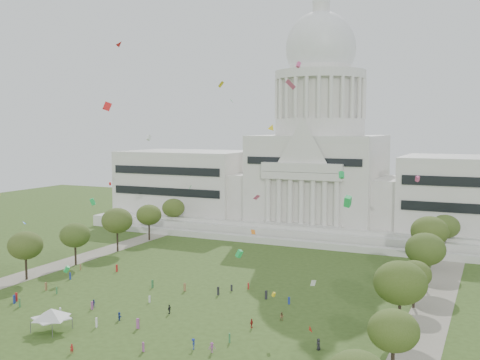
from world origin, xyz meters
name	(u,v)px	position (x,y,z in m)	size (l,w,h in m)	color
ground	(138,330)	(0.00, 0.00, 0.00)	(400.00, 400.00, 0.00)	#334B19
capitol	(319,169)	(0.00, 113.59, 22.30)	(160.00, 64.50, 91.30)	silver
path_left	(54,267)	(-48.00, 30.00, 0.02)	(8.00, 160.00, 0.04)	gray
path_right	(429,317)	(48.00, 30.00, 0.02)	(8.00, 160.00, 0.04)	gray
row_tree_r_1	(394,331)	(46.22, -1.75, 7.66)	(7.58, 7.58, 10.78)	black
row_tree_l_2	(25,245)	(-45.04, 17.30, 8.51)	(8.42, 8.42, 11.97)	black
row_tree_r_2	(400,283)	(44.17, 17.44, 9.66)	(9.55, 9.55, 13.58)	black
row_tree_l_3	(75,235)	(-44.09, 33.92, 8.21)	(8.12, 8.12, 11.55)	black
row_tree_r_3	(414,274)	(44.40, 34.48, 7.08)	(7.01, 7.01, 9.98)	black
row_tree_l_4	(117,221)	(-44.08, 52.42, 9.39)	(9.29, 9.29, 13.21)	black
row_tree_r_4	(425,249)	(44.76, 50.04, 9.29)	(9.19, 9.19, 13.06)	black
row_tree_l_5	(149,215)	(-45.22, 71.01, 8.42)	(8.33, 8.33, 11.85)	black
row_tree_r_5	(430,231)	(43.49, 70.19, 9.93)	(9.82, 9.82, 13.96)	black
row_tree_l_6	(173,208)	(-46.87, 89.14, 8.27)	(8.19, 8.19, 11.64)	black
row_tree_r_6	(445,227)	(45.96, 88.13, 8.51)	(8.42, 8.42, 11.97)	black
event_tent	(51,313)	(-14.14, -6.98, 3.35)	(10.18, 10.18, 4.32)	#4C4C4C
person_0	(318,344)	(32.96, 4.91, 0.99)	(0.97, 0.63, 1.98)	#26262B
person_2	(282,317)	(22.41, 15.66, 0.87)	(0.85, 0.52, 1.75)	olive
person_3	(193,344)	(13.69, -3.55, 0.93)	(1.20, 0.62, 1.86)	navy
person_4	(169,309)	(0.42, 10.21, 0.95)	(1.11, 0.61, 1.89)	#26262B
person_5	(119,316)	(-6.26, 2.74, 0.84)	(1.56, 0.62, 1.68)	navy
person_7	(72,349)	(-3.71, -13.49, 0.81)	(0.59, 0.43, 1.63)	#B21E1E
person_8	(94,303)	(-16.25, 7.39, 0.78)	(0.76, 0.47, 1.55)	navy
person_9	(212,347)	(17.24, -3.58, 0.90)	(1.17, 0.60, 1.80)	#994C8C
person_10	(252,323)	(18.58, 9.83, 0.87)	(1.02, 0.56, 1.74)	#B21E1E
distant_crowd	(125,297)	(-12.87, 13.51, 0.89)	(59.80, 41.12, 1.95)	#B21E1E
kite_swarm	(160,181)	(-0.97, 9.59, 26.76)	(82.07, 102.40, 60.52)	white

